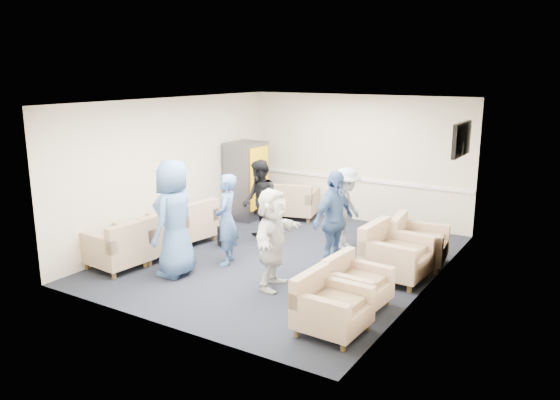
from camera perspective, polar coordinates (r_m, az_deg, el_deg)
The scene contains 25 objects.
floor at distance 9.56m, azimuth 0.43°, elevation -6.10°, with size 6.00×6.00×0.00m, color black.
ceiling at distance 9.02m, azimuth 0.46°, elevation 10.28°, with size 6.00×6.00×0.00m, color white.
back_wall at distance 11.82m, azimuth 8.05°, elevation 4.32°, with size 5.00×0.02×2.70m, color beige.
front_wall at distance 6.89m, azimuth -12.68°, elevation -2.46°, with size 5.00×0.02×2.70m, color beige.
left_wall at distance 10.69m, azimuth -11.09°, elevation 3.24°, with size 0.02×6.00×2.70m, color beige.
right_wall at distance 8.21m, azimuth 15.51°, elevation -0.06°, with size 0.02×6.00×2.70m, color beige.
chair_rail at distance 11.88m, azimuth 7.94°, elevation 2.16°, with size 4.98×0.04×0.06m, color white.
tv at distance 9.83m, azimuth 18.44°, elevation 6.03°, with size 0.10×1.00×0.58m.
armchair_left_near at distance 9.35m, azimuth -16.39°, elevation -4.84°, with size 0.96×0.96×0.71m.
armchair_left_mid at distance 9.74m, azimuth -13.36°, elevation -3.88°, with size 1.01×1.01×0.72m.
armchair_left_far at distance 10.50m, azimuth -9.52°, elevation -2.49°, with size 1.00×1.00×0.70m.
armchair_right_near at distance 6.92m, azimuth 5.10°, elevation -11.21°, with size 0.82×0.82×0.64m.
armchair_right_midnear at distance 7.68m, azimuth 7.80°, elevation -8.85°, with size 0.80×0.80×0.60m.
armchair_right_midfar at distance 8.73m, azimuth 11.69°, elevation -5.77°, with size 0.96×0.96×0.74m.
armchair_right_far at distance 9.46m, azimuth 13.96°, elevation -4.50°, with size 0.97×0.97×0.70m.
armchair_corner at distance 12.00m, azimuth 1.66°, elevation -0.33°, with size 1.06×1.06×0.69m.
vending_machine at distance 11.95m, azimuth -3.50°, elevation 2.06°, with size 0.69×0.80×1.69m.
backpack at distance 10.17m, azimuth -5.77°, elevation -3.59°, with size 0.31×0.27×0.44m.
pillow at distance 9.31m, azimuth -16.49°, elevation -3.78°, with size 0.43×0.32×0.12m, color beige.
person_front_left at distance 8.72m, azimuth -11.01°, elevation -1.88°, with size 0.91×0.59×1.86m, color #40639A.
person_mid_left at distance 9.13m, azimuth -5.61°, elevation -2.05°, with size 0.56×0.37×1.54m, color #40639A.
person_back_left at distance 10.28m, azimuth -2.14°, elevation -0.15°, with size 0.76×0.59×1.57m, color black.
person_back_right at distance 9.95m, azimuth 6.86°, elevation -0.90°, with size 0.97×0.56×1.50m, color silver.
person_mid_right at distance 8.86m, azimuth 5.62°, elevation -2.18°, with size 0.96×0.40×1.64m, color #40639A.
person_front_right at distance 8.09m, azimuth -0.78°, elevation -4.07°, with size 1.42×0.45×1.53m, color silver.
Camera 1 is at (4.69, -7.69, 3.20)m, focal length 35.00 mm.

